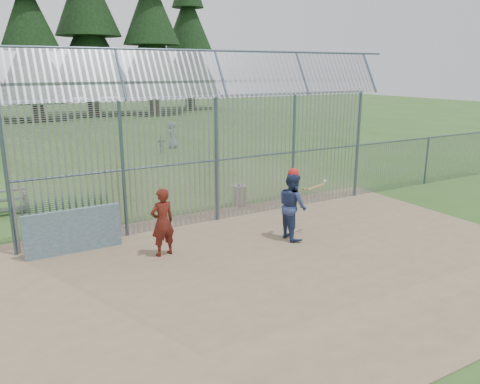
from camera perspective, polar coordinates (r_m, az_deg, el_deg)
ground at (r=12.54m, az=4.58°, el=-7.80°), size 120.00×120.00×0.00m
dirt_infield at (r=12.16m, az=5.92°, el=-8.53°), size 14.00×10.00×0.02m
dugout_wall at (r=13.26m, az=-19.63°, el=-4.51°), size 2.50×0.12×1.20m
batter at (r=13.51m, az=6.41°, el=-1.69°), size 0.83×1.02×1.95m
onlooker at (r=12.39m, az=-9.43°, el=-3.64°), size 0.72×0.53×1.82m
bg_kid_standing at (r=29.35m, az=-8.24°, el=6.89°), size 0.96×0.86×1.66m
bg_kid_seated at (r=28.01m, az=-9.52°, el=5.77°), size 0.61×0.33×0.99m
batting_gear at (r=13.32m, az=6.92°, el=2.02°), size 1.27×0.48×0.65m
trash_can at (r=16.89m, az=-0.15°, el=-0.38°), size 0.56×0.56×0.82m
backstop_fence at (r=15.63m, az=3.17°, el=5.78°), size 20.09×0.81×5.30m
conifer_row at (r=52.08m, az=-21.58°, el=20.52°), size 38.48×12.26×20.20m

